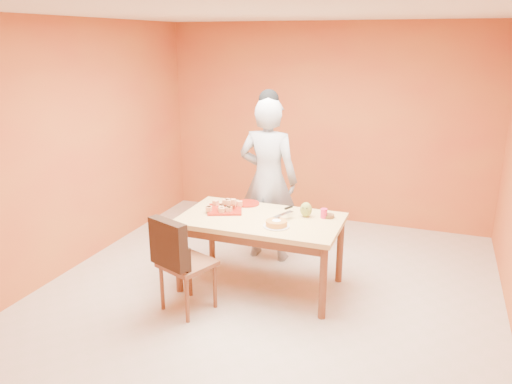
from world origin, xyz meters
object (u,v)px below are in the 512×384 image
(dining_table, at_px, (261,226))
(pastry_platter, at_px, (225,209))
(dining_chair, at_px, (186,262))
(person, at_px, (268,180))
(red_dinner_plate, at_px, (248,203))
(magenta_glass, at_px, (324,213))
(checker_tin, at_px, (329,216))
(sponge_cake, at_px, (276,223))
(egg_ornament, at_px, (306,210))

(dining_table, distance_m, pastry_platter, 0.45)
(dining_chair, distance_m, person, 1.51)
(dining_table, height_order, red_dinner_plate, red_dinner_plate)
(magenta_glass, xyz_separation_m, checker_tin, (0.04, 0.03, -0.03))
(dining_chair, xyz_separation_m, person, (0.31, 1.41, 0.44))
(red_dinner_plate, xyz_separation_m, magenta_glass, (0.87, -0.14, 0.04))
(red_dinner_plate, height_order, sponge_cake, sponge_cake)
(dining_table, xyz_separation_m, pastry_platter, (-0.43, 0.08, 0.10))
(egg_ornament, bearing_deg, dining_table, -161.40)
(sponge_cake, distance_m, egg_ornament, 0.41)
(dining_table, distance_m, person, 0.80)
(dining_table, xyz_separation_m, red_dinner_plate, (-0.28, 0.35, 0.10))
(dining_chair, distance_m, pastry_platter, 0.81)
(dining_chair, height_order, person, person)
(red_dinner_plate, distance_m, egg_ornament, 0.72)
(pastry_platter, relative_size, checker_tin, 3.12)
(dining_table, bearing_deg, sponge_cake, -39.41)
(dining_chair, height_order, sponge_cake, dining_chair)
(magenta_glass, height_order, checker_tin, magenta_glass)
(red_dinner_plate, xyz_separation_m, checker_tin, (0.92, -0.11, 0.01))
(red_dinner_plate, bearing_deg, dining_table, -51.31)
(pastry_platter, bearing_deg, dining_table, -9.99)
(sponge_cake, height_order, egg_ornament, egg_ornament)
(dining_chair, xyz_separation_m, checker_tin, (1.13, 0.92, 0.28))
(person, bearing_deg, magenta_glass, 146.53)
(dining_table, bearing_deg, pastry_platter, 170.01)
(dining_chair, xyz_separation_m, sponge_cake, (0.71, 0.50, 0.30))
(magenta_glass, relative_size, checker_tin, 0.87)
(magenta_glass, bearing_deg, red_dinner_plate, 170.92)
(red_dinner_plate, distance_m, magenta_glass, 0.88)
(person, distance_m, sponge_cake, 1.01)
(dining_table, relative_size, dining_chair, 1.68)
(checker_tin, bearing_deg, person, 148.72)
(pastry_platter, distance_m, checker_tin, 1.07)
(dining_table, height_order, checker_tin, checker_tin)
(red_dinner_plate, distance_m, checker_tin, 0.92)
(magenta_glass, bearing_deg, person, 145.82)
(dining_chair, bearing_deg, egg_ornament, 64.16)
(dining_table, bearing_deg, dining_chair, -125.84)
(person, height_order, sponge_cake, person)
(dining_table, distance_m, red_dinner_plate, 0.46)
(red_dinner_plate, bearing_deg, dining_chair, -101.57)
(dining_chair, relative_size, pastry_platter, 2.75)
(pastry_platter, relative_size, sponge_cake, 1.68)
(dining_table, relative_size, magenta_glass, 16.55)
(checker_tin, bearing_deg, dining_table, -159.37)
(dining_table, xyz_separation_m, person, (-0.18, 0.73, 0.27))
(pastry_platter, height_order, sponge_cake, sponge_cake)
(dining_table, distance_m, checker_tin, 0.69)
(dining_table, xyz_separation_m, egg_ornament, (0.41, 0.18, 0.17))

